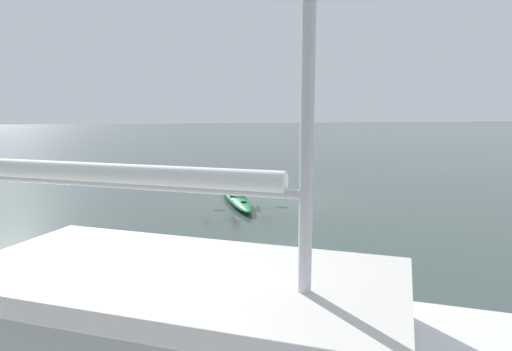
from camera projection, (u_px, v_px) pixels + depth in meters
The scene contains 3 objects.
ground_plane at pixel (277, 197), 16.31m from camera, with size 160.00×160.00×0.00m, color #384742.
kayak at pixel (236, 198), 15.43m from camera, with size 0.72×4.46×0.30m.
kayaker at pixel (236, 185), 15.38m from camera, with size 2.45×0.41×0.70m.
Camera 1 is at (3.80, 15.57, 3.17)m, focal length 31.98 mm.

